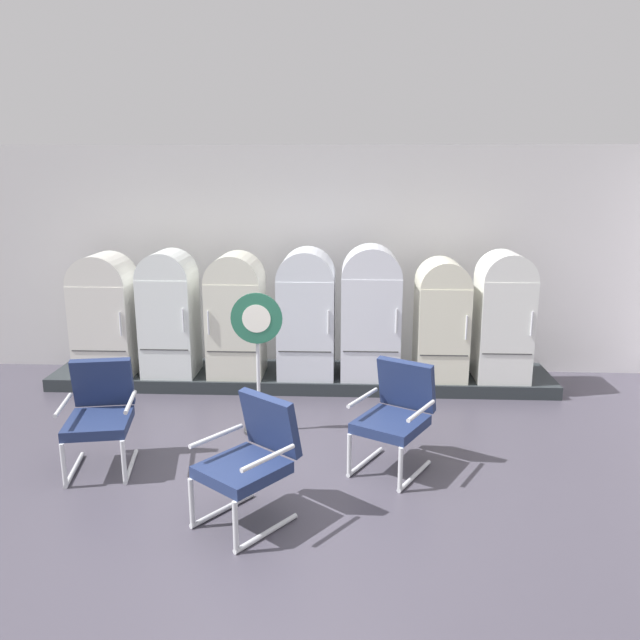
{
  "coord_description": "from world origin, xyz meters",
  "views": [
    {
      "loc": [
        0.58,
        -4.35,
        2.63
      ],
      "look_at": [
        0.25,
        2.75,
        0.88
      ],
      "focal_mm": 35.18,
      "sensor_mm": 36.0,
      "label": 1
    }
  ],
  "objects_px": {
    "refrigerator_1": "(169,309)",
    "refrigerator_6": "(503,312)",
    "armchair_left": "(100,411)",
    "refrigerator_2": "(236,311)",
    "refrigerator_4": "(371,309)",
    "refrigerator_5": "(441,315)",
    "armchair_center": "(252,455)",
    "refrigerator_0": "(105,311)",
    "refrigerator_3": "(307,309)",
    "sign_stand": "(258,362)",
    "armchair_right": "(396,412)"
  },
  "relations": [
    {
      "from": "refrigerator_1",
      "to": "sign_stand",
      "type": "relative_size",
      "value": 1.05
    },
    {
      "from": "refrigerator_2",
      "to": "armchair_left",
      "type": "bearing_deg",
      "value": -111.26
    },
    {
      "from": "refrigerator_5",
      "to": "refrigerator_6",
      "type": "height_order",
      "value": "refrigerator_6"
    },
    {
      "from": "refrigerator_3",
      "to": "sign_stand",
      "type": "xyz_separation_m",
      "value": [
        -0.39,
        -1.4,
        -0.22
      ]
    },
    {
      "from": "refrigerator_1",
      "to": "refrigerator_3",
      "type": "distance_m",
      "value": 1.65
    },
    {
      "from": "refrigerator_2",
      "to": "refrigerator_5",
      "type": "bearing_deg",
      "value": 0.69
    },
    {
      "from": "refrigerator_3",
      "to": "refrigerator_0",
      "type": "bearing_deg",
      "value": -179.07
    },
    {
      "from": "sign_stand",
      "to": "refrigerator_0",
      "type": "bearing_deg",
      "value": 146.41
    },
    {
      "from": "refrigerator_5",
      "to": "armchair_center",
      "type": "xyz_separation_m",
      "value": [
        -1.81,
        -2.99,
        -0.38
      ]
    },
    {
      "from": "refrigerator_3",
      "to": "sign_stand",
      "type": "relative_size",
      "value": 1.06
    },
    {
      "from": "refrigerator_1",
      "to": "armchair_left",
      "type": "xyz_separation_m",
      "value": [
        -0.03,
        -2.14,
        -0.43
      ]
    },
    {
      "from": "refrigerator_0",
      "to": "refrigerator_4",
      "type": "xyz_separation_m",
      "value": [
        3.19,
        0.01,
        0.06
      ]
    },
    {
      "from": "refrigerator_0",
      "to": "armchair_right",
      "type": "bearing_deg",
      "value": -31.4
    },
    {
      "from": "refrigerator_1",
      "to": "sign_stand",
      "type": "height_order",
      "value": "refrigerator_1"
    },
    {
      "from": "refrigerator_6",
      "to": "sign_stand",
      "type": "xyz_separation_m",
      "value": [
        -2.71,
        -1.37,
        -0.22
      ]
    },
    {
      "from": "refrigerator_1",
      "to": "refrigerator_4",
      "type": "height_order",
      "value": "refrigerator_4"
    },
    {
      "from": "refrigerator_3",
      "to": "armchair_right",
      "type": "bearing_deg",
      "value": -66.1
    },
    {
      "from": "refrigerator_1",
      "to": "armchair_center",
      "type": "xyz_separation_m",
      "value": [
        1.44,
        -2.95,
        -0.43
      ]
    },
    {
      "from": "armchair_left",
      "to": "armchair_right",
      "type": "relative_size",
      "value": 1.0
    },
    {
      "from": "refrigerator_1",
      "to": "refrigerator_3",
      "type": "relative_size",
      "value": 0.99
    },
    {
      "from": "refrigerator_0",
      "to": "refrigerator_1",
      "type": "distance_m",
      "value": 0.78
    },
    {
      "from": "armchair_center",
      "to": "refrigerator_0",
      "type": "bearing_deg",
      "value": 126.93
    },
    {
      "from": "refrigerator_2",
      "to": "sign_stand",
      "type": "height_order",
      "value": "refrigerator_2"
    },
    {
      "from": "refrigerator_5",
      "to": "refrigerator_6",
      "type": "bearing_deg",
      "value": -2.47
    },
    {
      "from": "refrigerator_2",
      "to": "refrigerator_6",
      "type": "distance_m",
      "value": 3.16
    },
    {
      "from": "refrigerator_5",
      "to": "refrigerator_0",
      "type": "bearing_deg",
      "value": -179.4
    },
    {
      "from": "refrigerator_2",
      "to": "refrigerator_5",
      "type": "height_order",
      "value": "refrigerator_2"
    },
    {
      "from": "refrigerator_0",
      "to": "refrigerator_3",
      "type": "distance_m",
      "value": 2.43
    },
    {
      "from": "refrigerator_3",
      "to": "sign_stand",
      "type": "bearing_deg",
      "value": -105.63
    },
    {
      "from": "refrigerator_4",
      "to": "armchair_center",
      "type": "xyz_separation_m",
      "value": [
        -0.97,
        -2.97,
        -0.46
      ]
    },
    {
      "from": "armchair_right",
      "to": "refrigerator_0",
      "type": "bearing_deg",
      "value": 148.6
    },
    {
      "from": "refrigerator_2",
      "to": "refrigerator_6",
      "type": "bearing_deg",
      "value": -0.02
    },
    {
      "from": "armchair_right",
      "to": "armchair_center",
      "type": "distance_m",
      "value": 1.45
    },
    {
      "from": "armchair_right",
      "to": "armchair_center",
      "type": "relative_size",
      "value": 1.0
    },
    {
      "from": "sign_stand",
      "to": "refrigerator_6",
      "type": "bearing_deg",
      "value": 26.81
    },
    {
      "from": "refrigerator_4",
      "to": "refrigerator_5",
      "type": "distance_m",
      "value": 0.84
    },
    {
      "from": "refrigerator_3",
      "to": "armchair_center",
      "type": "height_order",
      "value": "refrigerator_3"
    },
    {
      "from": "refrigerator_1",
      "to": "refrigerator_6",
      "type": "xyz_separation_m",
      "value": [
        3.97,
        0.01,
        0.01
      ]
    },
    {
      "from": "refrigerator_0",
      "to": "sign_stand",
      "type": "height_order",
      "value": "refrigerator_0"
    },
    {
      "from": "refrigerator_0",
      "to": "refrigerator_5",
      "type": "bearing_deg",
      "value": 0.6
    },
    {
      "from": "refrigerator_2",
      "to": "refrigerator_1",
      "type": "bearing_deg",
      "value": -179.18
    },
    {
      "from": "refrigerator_1",
      "to": "refrigerator_6",
      "type": "distance_m",
      "value": 3.97
    },
    {
      "from": "refrigerator_1",
      "to": "refrigerator_6",
      "type": "relative_size",
      "value": 0.99
    },
    {
      "from": "refrigerator_5",
      "to": "armchair_right",
      "type": "xyz_separation_m",
      "value": [
        -0.67,
        -2.09,
        -0.38
      ]
    },
    {
      "from": "refrigerator_1",
      "to": "refrigerator_5",
      "type": "xyz_separation_m",
      "value": [
        3.25,
        0.04,
        -0.05
      ]
    },
    {
      "from": "refrigerator_2",
      "to": "refrigerator_4",
      "type": "bearing_deg",
      "value": 0.04
    },
    {
      "from": "refrigerator_0",
      "to": "refrigerator_2",
      "type": "height_order",
      "value": "refrigerator_2"
    },
    {
      "from": "refrigerator_2",
      "to": "refrigerator_6",
      "type": "xyz_separation_m",
      "value": [
        3.16,
        -0.0,
        0.02
      ]
    },
    {
      "from": "refrigerator_3",
      "to": "refrigerator_6",
      "type": "bearing_deg",
      "value": -0.69
    },
    {
      "from": "refrigerator_2",
      "to": "armchair_left",
      "type": "relative_size",
      "value": 1.55
    }
  ]
}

